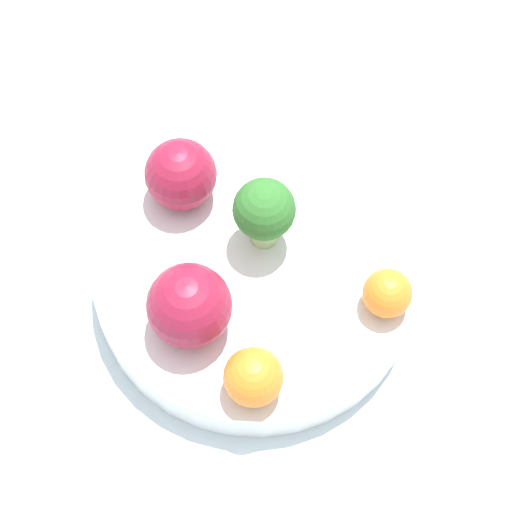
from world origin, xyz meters
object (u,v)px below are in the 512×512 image
at_px(bowl, 256,274).
at_px(apple_red, 181,174).
at_px(apple_green, 191,307).
at_px(orange_front, 253,377).
at_px(orange_back, 387,293).
at_px(broccoli, 264,211).

distance_m(bowl, apple_red, 0.10).
height_order(apple_green, orange_front, apple_green).
xyz_separation_m(apple_red, orange_back, (-0.03, 0.18, -0.01)).
xyz_separation_m(broccoli, apple_green, (0.09, 0.01, -0.01)).
height_order(broccoli, orange_front, broccoli).
height_order(bowl, broccoli, broccoli).
distance_m(apple_red, apple_green, 0.11).
bearing_deg(apple_red, broccoli, 100.94).
distance_m(apple_green, orange_front, 0.07).
bearing_deg(orange_front, orange_back, 166.53).
relative_size(apple_red, apple_green, 0.92).
xyz_separation_m(broccoli, orange_front, (0.09, 0.08, -0.02)).
xyz_separation_m(bowl, apple_red, (-0.01, -0.08, 0.05)).
distance_m(broccoli, apple_red, 0.08).
height_order(broccoli, apple_green, broccoli).
xyz_separation_m(apple_green, orange_front, (0.01, 0.06, -0.01)).
xyz_separation_m(apple_red, orange_front, (0.08, 0.15, -0.01)).
distance_m(apple_red, orange_front, 0.17).
bearing_deg(orange_front, broccoli, -141.00).
bearing_deg(bowl, orange_back, 112.37).
relative_size(apple_red, orange_back, 1.54).
relative_size(broccoli, apple_red, 1.15).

